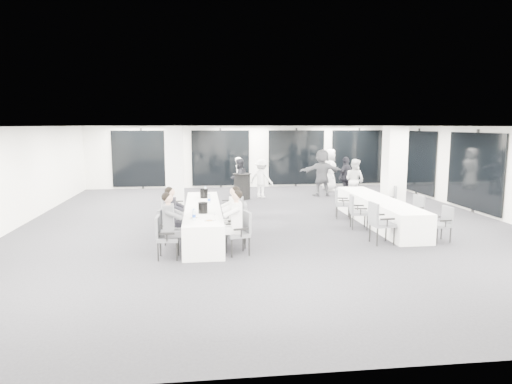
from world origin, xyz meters
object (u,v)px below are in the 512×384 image
Objects in this scene: cocktail_table at (242,186)px; chair_side_left_far at (341,202)px; chair_main_left_fourth at (172,212)px; chair_main_right_near at (241,230)px; standing_guest_c at (261,176)px; standing_guest_f at (322,169)px; chair_main_right_mid at (236,215)px; standing_guest_e at (330,167)px; chair_side_left_mid at (356,210)px; standing_guest_b at (239,176)px; chair_side_left_near at (379,220)px; chair_main_left_second at (167,226)px; banquet_table_main at (203,220)px; chair_main_left_far at (174,205)px; standing_guest_a at (239,173)px; chair_main_right_second at (239,222)px; chair_main_left_mid at (170,215)px; chair_side_right_mid at (415,209)px; standing_guest_d at (346,174)px; chair_side_right_far at (390,198)px; chair_main_left_near at (164,235)px; standing_guest_h at (355,177)px; chair_main_right_fourth at (233,209)px; chair_side_right_near at (443,221)px; ice_bucket_far at (204,194)px; ice_bucket_near at (203,208)px.

cocktail_table is 4.81m from chair_side_left_far.
chair_main_left_fourth is at bearing -115.26° from cocktail_table.
chair_main_right_near is 4.90m from chair_side_left_far.
standing_guest_f is at bearing -142.82° from standing_guest_c.
chair_main_right_mid is 0.49× the size of standing_guest_e.
cocktail_table is 6.05m from chair_side_left_mid.
standing_guest_b reaches higher than chair_side_left_mid.
chair_side_left_near reaches higher than chair_main_left_fourth.
chair_main_left_second is 5.03m from chair_side_left_near.
banquet_table_main is 2.15m from chair_main_right_near.
standing_guest_a is at bearing 159.65° from chair_main_left_far.
cocktail_table is 0.96× the size of chair_main_right_second.
chair_side_left_mid is at bearing 83.18° from chair_main_left_mid.
standing_guest_d is (-0.23, 5.41, 0.39)m from chair_side_right_mid.
chair_main_left_second is at bearing 153.57° from standing_guest_e.
chair_side_right_far is 6.73m from standing_guest_a.
chair_main_right_mid is at bearing 75.69° from chair_main_left_mid.
chair_side_right_mid reaches higher than chair_main_left_far.
standing_guest_c is (3.15, 4.19, 0.35)m from chair_main_left_far.
chair_main_left_fourth is (0.00, 2.70, -0.02)m from chair_main_left_near.
chair_main_left_mid reaches higher than chair_main_left_second.
chair_main_right_near is 1.03× the size of chair_side_left_mid.
standing_guest_h is (1.47, 3.00, 0.39)m from chair_side_left_far.
standing_guest_a is 0.96× the size of standing_guest_h.
standing_guest_e is at bearing -179.12° from chair_side_left_far.
chair_main_right_near is at bearing 17.70° from standing_guest_d.
chair_main_left_near is 0.92× the size of chair_side_left_near.
chair_main_left_second is 1.01× the size of chair_main_right_fourth.
banquet_table_main is 1.07m from chair_main_right_fourth.
standing_guest_d is 0.90m from standing_guest_h.
standing_guest_a is at bearing 21.86° from chair_side_right_near.
chair_side_left_mid is at bearing 77.12° from chair_main_left_far.
standing_guest_e reaches higher than ice_bucket_far.
chair_side_right_far is at bearing -166.44° from standing_guest_e.
chair_side_right_mid is 0.43× the size of standing_guest_f.
banquet_table_main is 6.03m from chair_side_right_near.
standing_guest_a is (-2.65, 8.43, 0.29)m from chair_side_left_near.
chair_side_left_mid is at bearing 116.40° from chair_main_left_near.
chair_main_right_mid is 0.57× the size of standing_guest_b.
chair_side_left_far is at bearing 33.35° from chair_side_right_mid.
ice_bucket_far reaches higher than chair_main_right_fourth.
chair_side_right_mid is at bearing 61.03° from chair_side_left_far.
standing_guest_f reaches higher than standing_guest_b.
chair_side_right_far is (6.69, 3.90, 0.02)m from chair_main_left_near.
chair_main_left_fourth is 0.98× the size of chair_side_right_mid.
standing_guest_b reaches higher than chair_main_left_mid.
chair_side_left_near reaches higher than chair_main_right_mid.
ice_bucket_near reaches higher than chair_side_right_near.
chair_main_left_near is 7.04m from chair_side_right_mid.
chair_main_right_mid is at bearing 127.14° from chair_side_right_far.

